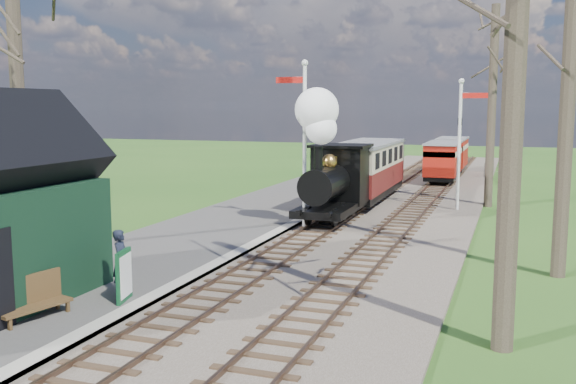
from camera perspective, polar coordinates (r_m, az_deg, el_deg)
name	(u,v)px	position (r m, az deg, el deg)	size (l,w,h in m)	color
distant_hills	(459,296)	(73.84, 14.92, -8.94)	(114.40, 48.00, 22.02)	#385B23
ballast_bed	(388,207)	(29.13, 8.89, -1.35)	(8.00, 60.00, 0.10)	brown
track_near	(360,205)	(29.39, 6.40, -1.13)	(1.60, 60.00, 0.15)	brown
track_far	(417,208)	(28.92, 11.42, -1.37)	(1.60, 60.00, 0.15)	brown
platform	(212,232)	(23.09, -6.73, -3.54)	(5.00, 44.00, 0.20)	#474442
coping_strip	(273,236)	(22.18, -1.38, -3.94)	(0.40, 44.00, 0.21)	#B2AD9E
semaphore_near	(303,132)	(23.49, 1.33, 5.36)	(1.22, 0.24, 6.22)	silver
semaphore_far	(461,135)	(28.40, 15.15, 4.95)	(1.22, 0.24, 5.72)	silver
bare_trees	(309,81)	(17.22, 1.85, 9.80)	(15.51, 22.39, 12.00)	#382D23
fence_line	(413,168)	(42.94, 11.07, 2.15)	(12.60, 0.08, 1.00)	slate
locomotive	(331,166)	(24.44, 3.84, 2.31)	(2.01, 4.68, 5.02)	black
coach	(366,168)	(30.36, 6.96, 2.14)	(2.34, 8.03, 2.46)	black
red_carriage_a	(443,161)	(38.72, 13.61, 2.71)	(1.86, 4.60, 1.96)	black
red_carriage_b	(452,154)	(44.17, 14.37, 3.28)	(1.86, 4.60, 1.96)	black
sign_board	(124,275)	(14.99, -14.35, -7.20)	(0.27, 0.79, 1.17)	#0F4924
bench	(31,298)	(14.43, -21.89, -8.76)	(0.83, 1.65, 0.90)	#4C351B
person	(121,261)	(15.60, -14.61, -5.98)	(0.55, 0.36, 1.51)	black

